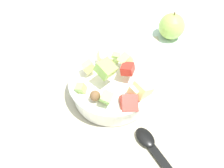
% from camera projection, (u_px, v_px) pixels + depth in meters
% --- Properties ---
extents(ground_plane, '(2.40, 2.40, 0.00)m').
position_uv_depth(ground_plane, '(116.00, 95.00, 0.66)').
color(ground_plane, silver).
extents(placemat, '(0.47, 0.30, 0.01)m').
position_uv_depth(placemat, '(116.00, 94.00, 0.65)').
color(placemat, '#BCB299').
rests_on(placemat, ground_plane).
extents(salad_bowl, '(0.22, 0.22, 0.13)m').
position_uv_depth(salad_bowl, '(112.00, 86.00, 0.62)').
color(salad_bowl, white).
rests_on(salad_bowl, placemat).
extents(serving_spoon, '(0.20, 0.12, 0.01)m').
position_uv_depth(serving_spoon, '(156.00, 153.00, 0.54)').
color(serving_spoon, black).
rests_on(serving_spoon, placemat).
extents(whole_apple, '(0.08, 0.08, 0.10)m').
position_uv_depth(whole_apple, '(172.00, 26.00, 0.78)').
color(whole_apple, '#9EC656').
rests_on(whole_apple, ground_plane).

